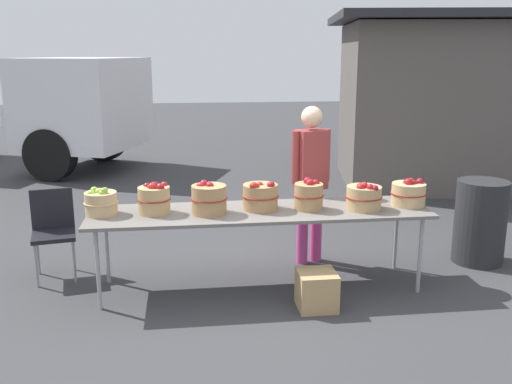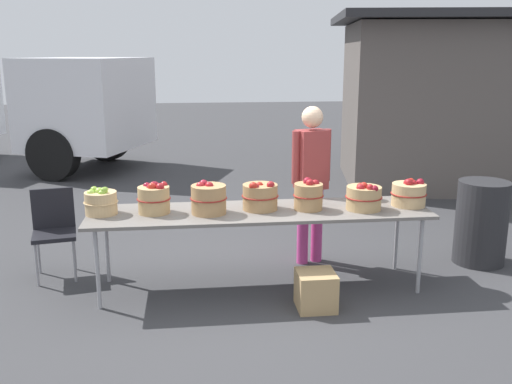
{
  "view_description": "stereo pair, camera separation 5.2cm",
  "coord_description": "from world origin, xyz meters",
  "px_view_note": "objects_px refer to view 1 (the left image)",
  "views": [
    {
      "loc": [
        -0.67,
        -4.98,
        2.16
      ],
      "look_at": [
        0.0,
        0.3,
        0.85
      ],
      "focal_mm": 40.1,
      "sensor_mm": 36.0,
      "label": 1
    },
    {
      "loc": [
        -0.62,
        -4.99,
        2.16
      ],
      "look_at": [
        0.0,
        0.3,
        0.85
      ],
      "focal_mm": 40.1,
      "sensor_mm": 36.0,
      "label": 2
    }
  ],
  "objects_px": {
    "market_table": "(260,214)",
    "apple_basket_red_5": "(409,193)",
    "apple_basket_red_3": "(309,195)",
    "apple_basket_red_0": "(154,199)",
    "apple_basket_red_1": "(209,199)",
    "folding_chair": "(53,227)",
    "apple_basket_red_4": "(364,197)",
    "trash_barrel": "(480,222)",
    "produce_crate": "(317,290)",
    "vendor_adult": "(311,172)",
    "apple_basket_green_0": "(101,202)",
    "apple_basket_red_2": "(260,196)"
  },
  "relations": [
    {
      "from": "market_table",
      "to": "apple_basket_red_5",
      "type": "relative_size",
      "value": 9.28
    },
    {
      "from": "market_table",
      "to": "apple_basket_red_3",
      "type": "height_order",
      "value": "apple_basket_red_3"
    },
    {
      "from": "apple_basket_red_0",
      "to": "apple_basket_red_1",
      "type": "distance_m",
      "value": 0.49
    },
    {
      "from": "apple_basket_red_5",
      "to": "folding_chair",
      "type": "relative_size",
      "value": 0.39
    },
    {
      "from": "apple_basket_red_4",
      "to": "trash_barrel",
      "type": "relative_size",
      "value": 0.39
    },
    {
      "from": "apple_basket_red_3",
      "to": "produce_crate",
      "type": "relative_size",
      "value": 0.9
    },
    {
      "from": "apple_basket_red_0",
      "to": "apple_basket_red_3",
      "type": "bearing_deg",
      "value": -1.73
    },
    {
      "from": "apple_basket_red_1",
      "to": "apple_basket_red_4",
      "type": "xyz_separation_m",
      "value": [
        1.42,
        -0.03,
        -0.02
      ]
    },
    {
      "from": "apple_basket_red_1",
      "to": "apple_basket_red_3",
      "type": "bearing_deg",
      "value": 1.89
    },
    {
      "from": "apple_basket_red_1",
      "to": "apple_basket_red_4",
      "type": "distance_m",
      "value": 1.42
    },
    {
      "from": "vendor_adult",
      "to": "apple_basket_red_4",
      "type": "bearing_deg",
      "value": 100.92
    },
    {
      "from": "apple_basket_green_0",
      "to": "apple_basket_red_5",
      "type": "relative_size",
      "value": 0.91
    },
    {
      "from": "market_table",
      "to": "folding_chair",
      "type": "distance_m",
      "value": 2.04
    },
    {
      "from": "apple_basket_red_5",
      "to": "produce_crate",
      "type": "xyz_separation_m",
      "value": [
        -0.99,
        -0.52,
        -0.7
      ]
    },
    {
      "from": "apple_basket_red_2",
      "to": "trash_barrel",
      "type": "distance_m",
      "value": 2.42
    },
    {
      "from": "apple_basket_green_0",
      "to": "apple_basket_red_1",
      "type": "bearing_deg",
      "value": -5.26
    },
    {
      "from": "apple_basket_red_4",
      "to": "produce_crate",
      "type": "bearing_deg",
      "value": -140.36
    },
    {
      "from": "apple_basket_red_5",
      "to": "trash_barrel",
      "type": "xyz_separation_m",
      "value": [
        0.95,
        0.37,
        -0.43
      ]
    },
    {
      "from": "vendor_adult",
      "to": "apple_basket_red_3",
      "type": "bearing_deg",
      "value": 59.77
    },
    {
      "from": "apple_basket_red_1",
      "to": "apple_basket_red_5",
      "type": "relative_size",
      "value": 0.99
    },
    {
      "from": "produce_crate",
      "to": "trash_barrel",
      "type": "bearing_deg",
      "value": 24.58
    },
    {
      "from": "apple_basket_red_4",
      "to": "produce_crate",
      "type": "height_order",
      "value": "apple_basket_red_4"
    },
    {
      "from": "apple_basket_red_3",
      "to": "vendor_adult",
      "type": "xyz_separation_m",
      "value": [
        0.15,
        0.61,
        0.08
      ]
    },
    {
      "from": "apple_basket_red_1",
      "to": "produce_crate",
      "type": "height_order",
      "value": "apple_basket_red_1"
    },
    {
      "from": "apple_basket_green_0",
      "to": "apple_basket_red_4",
      "type": "relative_size",
      "value": 0.89
    },
    {
      "from": "apple_basket_red_0",
      "to": "apple_basket_red_5",
      "type": "distance_m",
      "value": 2.36
    },
    {
      "from": "apple_basket_red_3",
      "to": "apple_basket_green_0",
      "type": "bearing_deg",
      "value": 178.24
    },
    {
      "from": "folding_chair",
      "to": "trash_barrel",
      "type": "bearing_deg",
      "value": -12.73
    },
    {
      "from": "apple_basket_red_4",
      "to": "folding_chair",
      "type": "distance_m",
      "value": 2.99
    },
    {
      "from": "apple_basket_red_3",
      "to": "produce_crate",
      "type": "height_order",
      "value": "apple_basket_red_3"
    },
    {
      "from": "apple_basket_red_2",
      "to": "folding_chair",
      "type": "xyz_separation_m",
      "value": [
        -1.97,
        0.49,
        -0.37
      ]
    },
    {
      "from": "apple_basket_green_0",
      "to": "apple_basket_red_1",
      "type": "height_order",
      "value": "apple_basket_red_1"
    },
    {
      "from": "apple_basket_red_0",
      "to": "apple_basket_red_1",
      "type": "bearing_deg",
      "value": -8.51
    },
    {
      "from": "apple_basket_red_4",
      "to": "trash_barrel",
      "type": "height_order",
      "value": "apple_basket_red_4"
    },
    {
      "from": "apple_basket_green_0",
      "to": "apple_basket_red_4",
      "type": "distance_m",
      "value": 2.37
    },
    {
      "from": "market_table",
      "to": "apple_basket_red_5",
      "type": "xyz_separation_m",
      "value": [
        1.41,
        0.01,
        0.15
      ]
    },
    {
      "from": "trash_barrel",
      "to": "apple_basket_red_3",
      "type": "bearing_deg",
      "value": -168.54
    },
    {
      "from": "apple_basket_red_5",
      "to": "apple_basket_red_0",
      "type": "bearing_deg",
      "value": 179.4
    },
    {
      "from": "folding_chair",
      "to": "vendor_adult",
      "type": "bearing_deg",
      "value": -9.08
    },
    {
      "from": "market_table",
      "to": "vendor_adult",
      "type": "height_order",
      "value": "vendor_adult"
    },
    {
      "from": "apple_basket_red_1",
      "to": "produce_crate",
      "type": "relative_size",
      "value": 1.01
    },
    {
      "from": "trash_barrel",
      "to": "market_table",
      "type": "bearing_deg",
      "value": -170.91
    },
    {
      "from": "vendor_adult",
      "to": "produce_crate",
      "type": "bearing_deg",
      "value": 64.64
    },
    {
      "from": "apple_basket_red_2",
      "to": "vendor_adult",
      "type": "distance_m",
      "value": 0.83
    },
    {
      "from": "trash_barrel",
      "to": "produce_crate",
      "type": "relative_size",
      "value": 2.67
    },
    {
      "from": "market_table",
      "to": "produce_crate",
      "type": "distance_m",
      "value": 0.86
    },
    {
      "from": "apple_basket_red_2",
      "to": "folding_chair",
      "type": "height_order",
      "value": "apple_basket_red_2"
    },
    {
      "from": "apple_basket_green_0",
      "to": "folding_chair",
      "type": "relative_size",
      "value": 0.35
    },
    {
      "from": "apple_basket_green_0",
      "to": "produce_crate",
      "type": "relative_size",
      "value": 0.93
    },
    {
      "from": "apple_basket_red_5",
      "to": "trash_barrel",
      "type": "distance_m",
      "value": 1.11
    }
  ]
}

